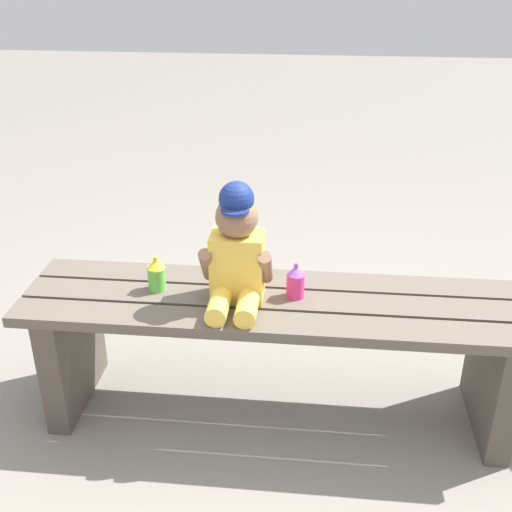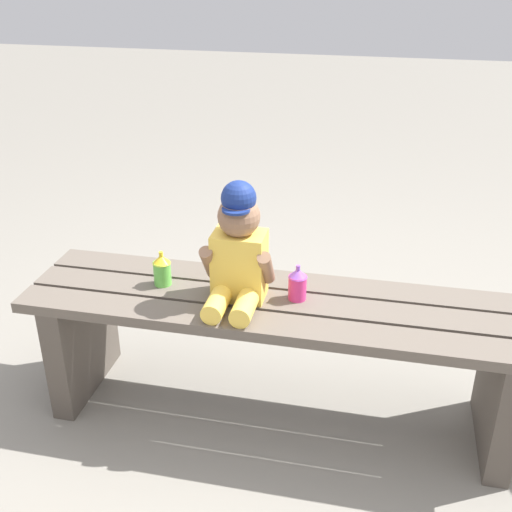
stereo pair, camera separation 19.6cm
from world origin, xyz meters
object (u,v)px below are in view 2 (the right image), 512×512
Objects in this scene: sippy_cup_left at (162,269)px; sippy_cup_right at (298,283)px; child_figure at (238,250)px; park_bench at (278,337)px.

sippy_cup_left is 0.47m from sippy_cup_right.
child_figure is at bearing -7.47° from sippy_cup_left.
park_bench is at bearing -159.78° from sippy_cup_right.
sippy_cup_left is 1.00× the size of sippy_cup_right.
sippy_cup_right is (0.06, 0.02, 0.20)m from park_bench.
child_figure is 3.26× the size of sippy_cup_left.
child_figure is 0.23m from sippy_cup_right.
sippy_cup_left reaches higher than park_bench.
sippy_cup_left is at bearing 180.00° from sippy_cup_right.
child_figure reaches higher than sippy_cup_left.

